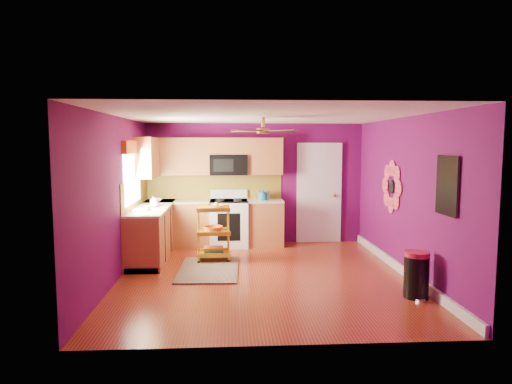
{
  "coord_description": "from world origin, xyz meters",
  "views": [
    {
      "loc": [
        -0.52,
        -7.0,
        2.07
      ],
      "look_at": [
        -0.1,
        0.4,
        1.29
      ],
      "focal_mm": 32.0,
      "sensor_mm": 36.0,
      "label": 1
    }
  ],
  "objects": [
    {
      "name": "upper_cabinetry",
      "position": [
        -1.24,
        2.17,
        1.8
      ],
      "size": [
        2.8,
        2.3,
        1.26
      ],
      "color": "brown",
      "rests_on": "ground"
    },
    {
      "name": "shag_rug",
      "position": [
        -0.88,
        0.39,
        0.01
      ],
      "size": [
        1.02,
        1.6,
        0.02
      ],
      "primitive_type": "cube",
      "rotation": [
        0.0,
        0.0,
        -0.04
      ],
      "color": "black",
      "rests_on": "ground"
    },
    {
      "name": "left_window",
      "position": [
        -2.22,
        1.05,
        1.74
      ],
      "size": [
        0.08,
        1.35,
        1.08
      ],
      "color": "white",
      "rests_on": "ground"
    },
    {
      "name": "trash_can",
      "position": [
        1.98,
        -1.12,
        0.32
      ],
      "size": [
        0.42,
        0.42,
        0.63
      ],
      "color": "black",
      "rests_on": "ground"
    },
    {
      "name": "electric_range",
      "position": [
        -0.55,
        2.17,
        0.48
      ],
      "size": [
        0.76,
        0.66,
        1.13
      ],
      "color": "white",
      "rests_on": "ground"
    },
    {
      "name": "toaster",
      "position": [
        0.17,
        2.25,
        1.03
      ],
      "size": [
        0.22,
        0.15,
        0.18
      ],
      "primitive_type": "cube",
      "color": "beige",
      "rests_on": "lower_cabinets"
    },
    {
      "name": "counter_dish",
      "position": [
        -1.98,
        2.05,
        0.97
      ],
      "size": [
        0.25,
        0.25,
        0.06
      ],
      "primitive_type": "imported",
      "color": "white",
      "rests_on": "lower_cabinets"
    },
    {
      "name": "soap_bottle_b",
      "position": [
        -1.89,
        1.27,
        1.03
      ],
      "size": [
        0.14,
        0.14,
        0.17
      ],
      "primitive_type": "imported",
      "color": "white",
      "rests_on": "lower_cabinets"
    },
    {
      "name": "ceiling_fan",
      "position": [
        0.0,
        0.2,
        2.29
      ],
      "size": [
        1.01,
        1.01,
        0.26
      ],
      "color": "#BF8C3F",
      "rests_on": "ground"
    },
    {
      "name": "teal_kettle",
      "position": [
        0.14,
        2.18,
        1.02
      ],
      "size": [
        0.18,
        0.18,
        0.21
      ],
      "color": "#126E8C",
      "rests_on": "lower_cabinets"
    },
    {
      "name": "counter_cup",
      "position": [
        -1.94,
        0.8,
        0.98
      ],
      "size": [
        0.11,
        0.11,
        0.09
      ],
      "primitive_type": "imported",
      "color": "white",
      "rests_on": "lower_cabinets"
    },
    {
      "name": "lower_cabinets",
      "position": [
        -1.35,
        1.82,
        0.43
      ],
      "size": [
        2.81,
        2.31,
        0.94
      ],
      "color": "brown",
      "rests_on": "ground"
    },
    {
      "name": "room_envelope",
      "position": [
        0.03,
        0.0,
        1.63
      ],
      "size": [
        4.54,
        5.04,
        2.52
      ],
      "color": "#5D0A51",
      "rests_on": "ground"
    },
    {
      "name": "rolling_cart",
      "position": [
        -0.81,
        0.98,
        0.54
      ],
      "size": [
        0.6,
        0.45,
        1.06
      ],
      "color": "gold",
      "rests_on": "ground"
    },
    {
      "name": "ground",
      "position": [
        0.0,
        0.0,
        0.0
      ],
      "size": [
        5.0,
        5.0,
        0.0
      ],
      "primitive_type": "plane",
      "color": "maroon",
      "rests_on": "ground"
    },
    {
      "name": "soap_bottle_a",
      "position": [
        -1.94,
        1.37,
        1.03
      ],
      "size": [
        0.08,
        0.09,
        0.19
      ],
      "primitive_type": "imported",
      "color": "#EA3F72",
      "rests_on": "lower_cabinets"
    },
    {
      "name": "right_wall_art",
      "position": [
        2.23,
        -0.34,
        1.44
      ],
      "size": [
        0.04,
        2.74,
        1.04
      ],
      "color": "black",
      "rests_on": "ground"
    },
    {
      "name": "panel_door",
      "position": [
        1.35,
        2.47,
        1.02
      ],
      "size": [
        0.95,
        0.11,
        2.15
      ],
      "color": "white",
      "rests_on": "ground"
    }
  ]
}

